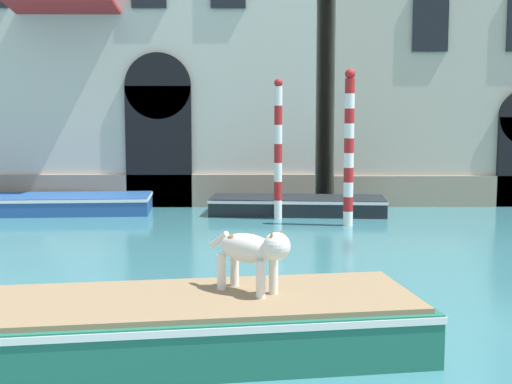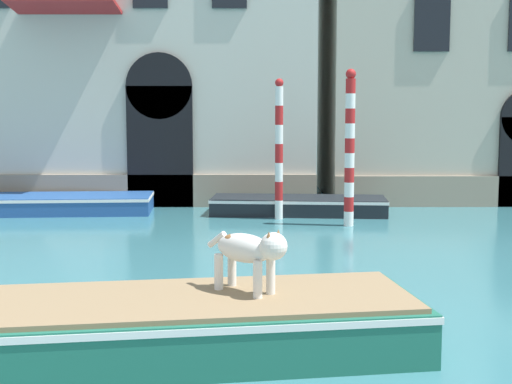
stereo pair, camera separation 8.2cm
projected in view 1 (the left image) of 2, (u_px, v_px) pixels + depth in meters
boat_foreground at (157, 325)px, 8.45m from camera, size 6.60×2.93×0.70m
dog_on_deck at (253, 250)px, 8.60m from camera, size 0.99×0.87×0.81m
boat_moored_near_palazzo at (31, 204)px, 19.94m from camera, size 6.76×2.27×0.49m
boat_moored_far at (297, 205)px, 19.77m from camera, size 4.93×1.98×0.47m
mooring_pole_0 at (278, 149)px, 18.70m from camera, size 0.22×0.22×3.69m
mooring_pole_1 at (349, 147)px, 17.61m from camera, size 0.25×0.25×3.88m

